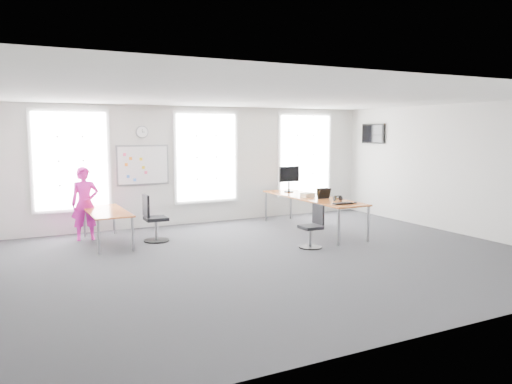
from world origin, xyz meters
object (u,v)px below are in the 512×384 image
monitor (289,177)px  chair_left (153,221)px  headphones (337,198)px  desk_right (312,199)px  chair_right (313,229)px  person (85,204)px  desk_left (107,213)px  keyboard (343,204)px

monitor → chair_left: bearing=-174.5°
headphones → desk_right: bearing=83.8°
chair_right → headphones: size_ratio=4.41×
desk_right → chair_left: bearing=171.9°
person → headphones: bearing=-18.9°
desk_left → headphones: size_ratio=9.64×
desk_left → monitor: size_ratio=2.93×
person → chair_right: bearing=-31.4°
desk_right → desk_left: size_ratio=1.72×
desk_right → chair_left: chair_left is taller
chair_right → keyboard: 1.02m
desk_left → keyboard: size_ratio=4.38×
headphones → monitor: bearing=77.6°
chair_left → monitor: size_ratio=1.56×
chair_left → headphones: bearing=-108.4°
person → keyboard: person is taller
chair_right → chair_left: 3.43m
desk_right → chair_right: bearing=-122.6°
desk_right → chair_right: size_ratio=3.76×
chair_left → headphones: chair_left is taller
desk_left → desk_right: bearing=-9.8°
desk_right → headphones: size_ratio=16.60×
desk_right → keyboard: (-0.06, -1.30, 0.06)m
chair_right → monitor: size_ratio=1.34×
chair_right → headphones: 1.40m
headphones → monitor: 1.92m
desk_right → desk_left: bearing=170.2°
desk_left → keyboard: 5.05m
desk_right → monitor: 1.16m
chair_right → monitor: bearing=159.6°
chair_right → person: bearing=-125.3°
chair_right → person: size_ratio=0.55×
desk_left → headphones: bearing=-18.6°
desk_left → person: size_ratio=1.21×
keyboard → chair_right: bearing=-158.9°
desk_right → person: bearing=164.6°
headphones → monitor: (-0.14, 1.89, 0.34)m
desk_right → person: person is taller
desk_left → monitor: (4.65, 0.27, 0.56)m
person → keyboard: bearing=-24.3°
chair_right → person: 4.97m
keyboard → monitor: monitor is taller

